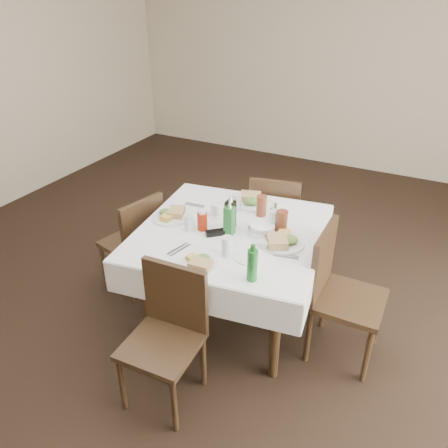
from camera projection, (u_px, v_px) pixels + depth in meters
name	position (u px, v px, depth m)	size (l,w,h in m)	color
ground_plane	(215.00, 313.00, 3.36)	(7.00, 7.00, 0.00)	black
room_shell	(212.00, 85.00, 2.52)	(6.04, 7.04, 2.80)	beige
dining_table	(231.00, 241.00, 3.00)	(1.38, 1.38, 0.76)	black
chair_north	(275.00, 217.00, 3.68)	(0.49, 0.49, 0.87)	black
chair_south	(168.00, 327.00, 2.52)	(0.42, 0.42, 0.86)	black
chair_east	(336.00, 287.00, 2.80)	(0.44, 0.44, 0.92)	black
chair_west	(137.00, 238.00, 3.41)	(0.48, 0.48, 0.84)	black
meal_north	(253.00, 200.00, 3.29)	(0.29, 0.29, 0.06)	white
meal_south	(200.00, 263.00, 2.58)	(0.24, 0.24, 0.05)	white
meal_east	(282.00, 241.00, 2.78)	(0.29, 0.29, 0.06)	white
meal_west	(171.00, 215.00, 3.10)	(0.26, 0.26, 0.06)	white
side_plate_a	(226.00, 204.00, 3.28)	(0.14, 0.14, 0.01)	white
side_plate_b	(248.00, 258.00, 2.64)	(0.15, 0.15, 0.01)	white
water_n	(237.00, 202.00, 3.19)	(0.07, 0.07, 0.12)	silver
water_s	(227.00, 246.00, 2.65)	(0.07, 0.07, 0.13)	silver
water_e	(275.00, 220.00, 2.93)	(0.08, 0.08, 0.14)	silver
water_w	(189.00, 222.00, 2.93)	(0.06, 0.06, 0.11)	silver
iced_tea_a	(261.00, 206.00, 3.10)	(0.07, 0.07, 0.15)	brown
iced_tea_b	(282.00, 222.00, 2.88)	(0.08, 0.08, 0.16)	brown
bread_basket	(262.00, 229.00, 2.91)	(0.19, 0.19, 0.06)	silver
oil_cruet_dark	(230.00, 214.00, 2.93)	(0.06, 0.06, 0.25)	black
oil_cruet_green	(229.00, 220.00, 2.85)	(0.06, 0.06, 0.25)	#1F6C28
ketchup_bottle	(202.00, 220.00, 2.93)	(0.07, 0.07, 0.15)	#A2250B
salt_shaker	(229.00, 223.00, 2.95)	(0.04, 0.04, 0.09)	white
pepper_shaker	(227.00, 225.00, 2.93)	(0.04, 0.04, 0.08)	#402D22
coffee_mug	(217.00, 210.00, 3.11)	(0.13, 0.13, 0.09)	white
sunglasses	(217.00, 233.00, 2.89)	(0.15, 0.14, 0.03)	black
green_bottle	(252.00, 265.00, 2.42)	(0.06, 0.06, 0.23)	#1F6C28
sugar_caddy	(264.00, 245.00, 2.75)	(0.09, 0.06, 0.04)	white
cutlery_n	(273.00, 210.00, 3.20)	(0.12, 0.21, 0.01)	silver
cutlery_s	(179.00, 249.00, 2.73)	(0.08, 0.18, 0.01)	silver
cutlery_e	(286.00, 256.00, 2.67)	(0.16, 0.07, 0.01)	silver
cutlery_w	(195.00, 205.00, 3.27)	(0.16, 0.05, 0.01)	silver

